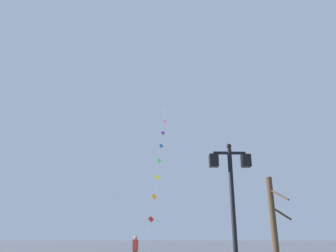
{
  "coord_description": "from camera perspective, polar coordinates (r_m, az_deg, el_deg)",
  "views": [
    {
      "loc": [
        0.38,
        -2.21,
        1.76
      ],
      "look_at": [
        0.9,
        14.49,
        7.53
      ],
      "focal_mm": 33.65,
      "sensor_mm": 36.0,
      "label": 1
    }
  ],
  "objects": [
    {
      "name": "twin_lantern_lamp_post",
      "position": [
        10.13,
        11.44,
        -10.76
      ],
      "size": [
        1.32,
        0.28,
        4.55
      ],
      "color": "black",
      "rests_on": "ground_plane"
    },
    {
      "name": "kite_train",
      "position": [
        26.83,
        -1.63,
        -6.33
      ],
      "size": [
        1.72,
        11.11,
        14.51
      ],
      "color": "brown",
      "rests_on": "ground_plane"
    },
    {
      "name": "kite_flyer",
      "position": [
        19.37,
        -5.95,
        -21.48
      ],
      "size": [
        0.3,
        0.62,
        1.71
      ],
      "rotation": [
        0.0,
        0.0,
        1.39
      ],
      "color": "brown",
      "rests_on": "ground_plane"
    },
    {
      "name": "bare_tree",
      "position": [
        16.72,
        18.6,
        -16.04
      ],
      "size": [
        1.32,
        2.41,
        4.5
      ],
      "color": "#4C3826",
      "rests_on": "ground_plane"
    }
  ]
}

